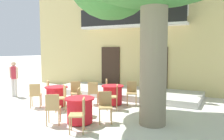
# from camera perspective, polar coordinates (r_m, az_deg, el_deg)

# --- Properties ---
(ground_plane) EXTENTS (120.00, 120.00, 0.00)m
(ground_plane) POSITION_cam_1_polar(r_m,az_deg,el_deg) (8.26, -12.46, -10.15)
(ground_plane) COLOR silver
(building_facade) EXTENTS (13.00, 5.09, 7.50)m
(building_facade) POSITION_cam_1_polar(r_m,az_deg,el_deg) (13.93, 8.48, 11.61)
(building_facade) COLOR #DBC67F
(building_facade) RESTS_ON ground
(entrance_step_platform) EXTENTS (7.17, 2.54, 0.25)m
(entrance_step_platform) POSITION_cam_1_polar(r_m,az_deg,el_deg) (11.01, 2.59, -5.53)
(entrance_step_platform) COLOR silver
(entrance_step_platform) RESTS_ON ground
(cafe_table_near_tree) EXTENTS (0.86, 0.86, 0.76)m
(cafe_table_near_tree) POSITION_cam_1_polar(r_m,az_deg,el_deg) (6.82, -8.07, -9.94)
(cafe_table_near_tree) COLOR red
(cafe_table_near_tree) RESTS_ON ground
(cafe_chair_near_tree_0) EXTENTS (0.55, 0.55, 0.91)m
(cafe_chair_near_tree_0) POSITION_cam_1_polar(r_m,az_deg,el_deg) (6.06, -8.07, -10.53)
(cafe_chair_near_tree_0) COLOR tan
(cafe_chair_near_tree_0) RESTS_ON ground
(cafe_chair_near_tree_1) EXTENTS (0.55, 0.55, 0.91)m
(cafe_chair_near_tree_1) POSITION_cam_1_polar(r_m,az_deg,el_deg) (6.84, -1.69, -8.66)
(cafe_chair_near_tree_1) COLOR tan
(cafe_chair_near_tree_1) RESTS_ON ground
(cafe_chair_near_tree_2) EXTENTS (0.53, 0.53, 0.91)m
(cafe_chair_near_tree_2) POSITION_cam_1_polar(r_m,az_deg,el_deg) (7.52, -7.51, -7.44)
(cafe_chair_near_tree_2) COLOR tan
(cafe_chair_near_tree_2) RESTS_ON ground
(cafe_chair_near_tree_3) EXTENTS (0.55, 0.55, 0.91)m
(cafe_chair_near_tree_3) POSITION_cam_1_polar(r_m,az_deg,el_deg) (6.79, -14.53, -8.93)
(cafe_chair_near_tree_3) COLOR tan
(cafe_chair_near_tree_3) RESTS_ON ground
(cafe_table_middle) EXTENTS (0.86, 0.86, 0.76)m
(cafe_table_middle) POSITION_cam_1_polar(r_m,az_deg,el_deg) (8.99, 0.14, -6.21)
(cafe_table_middle) COLOR red
(cafe_table_middle) RESTS_ON ground
(cafe_chair_middle_0) EXTENTS (0.55, 0.55, 0.91)m
(cafe_chair_middle_0) POSITION_cam_1_polar(r_m,az_deg,el_deg) (9.69, -0.75, -4.56)
(cafe_chair_middle_0) COLOR tan
(cafe_chair_middle_0) RESTS_ON ground
(cafe_chair_middle_1) EXTENTS (0.53, 0.53, 0.91)m
(cafe_chair_middle_1) POSITION_cam_1_polar(r_m,az_deg,el_deg) (8.95, -4.71, -5.39)
(cafe_chair_middle_1) COLOR tan
(cafe_chair_middle_1) RESTS_ON ground
(cafe_chair_middle_2) EXTENTS (0.54, 0.54, 0.91)m
(cafe_chair_middle_2) POSITION_cam_1_polar(r_m,az_deg,el_deg) (8.22, 0.55, -6.30)
(cafe_chair_middle_2) COLOR tan
(cafe_chair_middle_2) RESTS_ON ground
(cafe_chair_middle_3) EXTENTS (0.52, 0.52, 0.91)m
(cafe_chair_middle_3) POSITION_cam_1_polar(r_m,az_deg,el_deg) (9.00, 4.96, -5.33)
(cafe_chair_middle_3) COLOR tan
(cafe_chair_middle_3) RESTS_ON ground
(cafe_table_front) EXTENTS (0.86, 0.86, 0.76)m
(cafe_table_front) POSITION_cam_1_polar(r_m,az_deg,el_deg) (8.97, -13.73, -6.38)
(cafe_table_front) COLOR red
(cafe_table_front) RESTS_ON ground
(cafe_chair_front_0) EXTENTS (0.56, 0.56, 0.91)m
(cafe_chair_front_0) POSITION_cam_1_polar(r_m,az_deg,el_deg) (9.65, -15.14, -4.78)
(cafe_chair_front_0) COLOR tan
(cafe_chair_front_0) RESTS_ON ground
(cafe_chair_front_1) EXTENTS (0.56, 0.56, 0.91)m
(cafe_chair_front_1) POSITION_cam_1_polar(r_m,az_deg,el_deg) (8.95, -18.60, -5.64)
(cafe_chair_front_1) COLOR tan
(cafe_chair_front_1) RESTS_ON ground
(cafe_chair_front_2) EXTENTS (0.56, 0.56, 0.91)m
(cafe_chair_front_2) POSITION_cam_1_polar(r_m,az_deg,el_deg) (8.23, -12.43, -6.42)
(cafe_chair_front_2) COLOR tan
(cafe_chair_front_2) RESTS_ON ground
(cafe_chair_front_3) EXTENTS (0.57, 0.57, 0.91)m
(cafe_chair_front_3) POSITION_cam_1_polar(r_m,az_deg,el_deg) (9.08, -9.02, -5.28)
(cafe_chair_front_3) COLOR tan
(cafe_chair_front_3) RESTS_ON ground
(pedestrian_mid_plaza) EXTENTS (0.53, 0.37, 1.62)m
(pedestrian_mid_plaza) POSITION_cam_1_polar(r_m,az_deg,el_deg) (11.34, -23.34, -1.59)
(pedestrian_mid_plaza) COLOR silver
(pedestrian_mid_plaza) RESTS_ON ground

